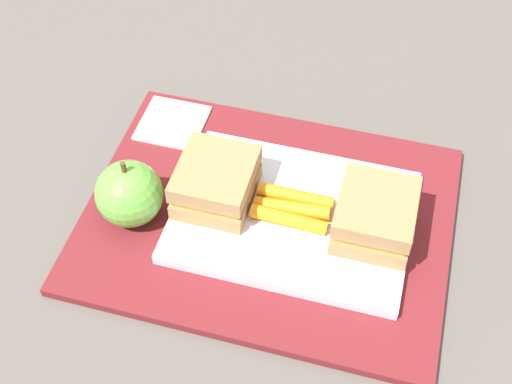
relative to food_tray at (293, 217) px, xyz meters
name	(u,v)px	position (x,y,z in m)	size (l,w,h in m)	color
ground_plane	(268,221)	(0.03, 0.00, -0.02)	(2.40, 2.40, 0.00)	#56514C
lunchbag_mat	(268,218)	(0.03, 0.00, -0.01)	(0.36, 0.28, 0.01)	maroon
food_tray	(293,217)	(0.00, 0.00, 0.00)	(0.23, 0.17, 0.01)	white
sandwich_half_left	(375,216)	(-0.08, 0.00, 0.03)	(0.07, 0.08, 0.04)	#9E7A4C
sandwich_half_right	(216,182)	(0.08, 0.00, 0.03)	(0.07, 0.08, 0.04)	#9E7A4C
carrot_sticks_bundle	(292,208)	(0.00, 0.00, 0.01)	(0.08, 0.04, 0.02)	orange
apple	(129,194)	(0.15, 0.04, 0.03)	(0.07, 0.07, 0.08)	#66B742
paper_napkin	(173,123)	(0.16, -0.10, 0.00)	(0.07, 0.07, 0.00)	white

